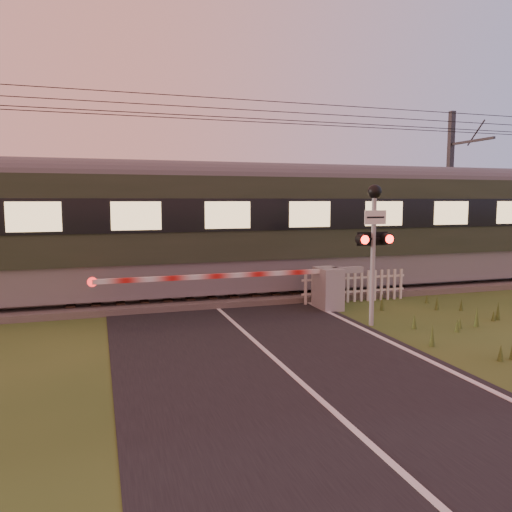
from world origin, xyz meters
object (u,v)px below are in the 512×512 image
object	(u,v)px
picket_fence	(355,286)
catenary_mast	(450,190)
crossing_signal	(374,229)
boom_gate	(316,286)

from	to	relation	value
picket_fence	catenary_mast	distance (m)	8.33
crossing_signal	catenary_mast	world-z (taller)	catenary_mast
boom_gate	catenary_mast	size ratio (longest dim) A/B	1.12
crossing_signal	picket_fence	distance (m)	3.40
boom_gate	picket_fence	size ratio (longest dim) A/B	2.17
picket_fence	catenary_mast	bearing A→B (deg)	31.97
boom_gate	catenary_mast	bearing A→B (deg)	30.30
crossing_signal	picket_fence	xyz separation A→B (m)	(1.00, 2.65, -1.87)
boom_gate	crossing_signal	size ratio (longest dim) A/B	2.18
boom_gate	crossing_signal	bearing A→B (deg)	-74.54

